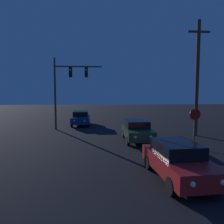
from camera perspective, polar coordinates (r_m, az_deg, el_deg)
car_near at (r=9.14m, az=16.82°, el=-11.92°), size 2.00×4.22×1.43m
car_mid at (r=15.45m, az=6.59°, el=-4.74°), size 1.87×4.17×1.43m
car_far at (r=22.90m, az=-8.17°, el=-1.53°), size 1.83×4.15×1.43m
traffic_signal_mast at (r=20.35m, az=-11.78°, el=7.57°), size 4.34×0.30×6.49m
stop_sign at (r=14.25m, az=20.81°, el=-2.15°), size 0.69×0.07×2.40m
utility_pole at (r=18.25m, az=21.37°, el=8.58°), size 1.74×0.28×8.86m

